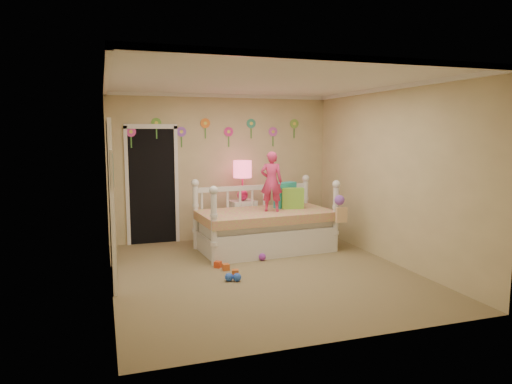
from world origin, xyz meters
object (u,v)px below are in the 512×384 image
object	(u,v)px
nightstand	(243,221)
table_lamp	(242,174)
daybed	(265,215)
child	(271,182)

from	to	relation	value
nightstand	table_lamp	xyz separation A→B (m)	(-0.00, 0.00, 0.83)
daybed	table_lamp	xyz separation A→B (m)	(-0.17, 0.72, 0.61)
nightstand	table_lamp	bearing A→B (deg)	172.18
child	nightstand	world-z (taller)	child
child	table_lamp	size ratio (longest dim) A/B	1.38
nightstand	table_lamp	size ratio (longest dim) A/B	1.04
child	nightstand	distance (m)	1.14
child	nightstand	size ratio (longest dim) A/B	1.33
daybed	nightstand	bearing A→B (deg)	98.91
daybed	table_lamp	bearing A→B (deg)	98.91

